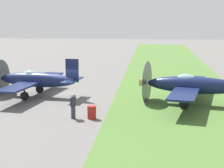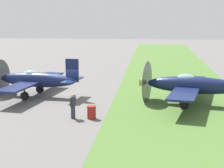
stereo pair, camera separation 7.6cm
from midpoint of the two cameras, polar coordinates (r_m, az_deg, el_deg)
name	(u,v)px [view 2 (the right image)]	position (r m, az deg, el deg)	size (l,w,h in m)	color
ground_plane	(69,97)	(32.64, -6.60, -1.96)	(160.00, 160.00, 0.00)	#605E5B
grass_verge	(179,99)	(31.96, 10.25, -2.32)	(120.00, 11.00, 0.01)	#476B2D
airplane_lead	(36,80)	(32.91, -11.52, 0.65)	(10.05, 7.99, 3.56)	#141E47
airplane_wingman	(192,85)	(29.94, 12.21, -0.17)	(10.66, 8.52, 3.77)	#141E47
ground_crew_chief	(73,106)	(25.63, -5.92, -3.30)	(0.58, 0.38, 1.73)	#2D3342
fuel_drum	(92,112)	(25.58, -3.06, -4.35)	(0.60, 0.60, 0.90)	maroon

